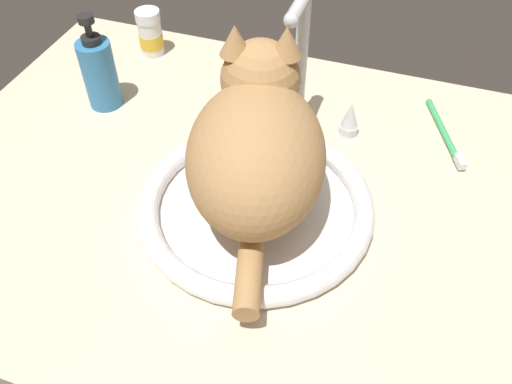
{
  "coord_description": "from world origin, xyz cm",
  "views": [
    {
      "loc": [
        12.85,
        -51.42,
        60.04
      ],
      "look_at": [
        -3.21,
        -4.23,
        7.0
      ],
      "focal_mm": 37.13,
      "sensor_mm": 36.0,
      "label": 1
    }
  ],
  "objects_px": {
    "faucet": "(299,80)",
    "toothbrush": "(445,134)",
    "cat": "(257,141)",
    "sink_basin": "(256,205)",
    "pill_bottle": "(150,34)",
    "soap_pump_bottle": "(99,72)"
  },
  "relations": [
    {
      "from": "cat",
      "to": "soap_pump_bottle",
      "type": "distance_m",
      "value": 0.35
    },
    {
      "from": "sink_basin",
      "to": "pill_bottle",
      "type": "relative_size",
      "value": 3.76
    },
    {
      "from": "cat",
      "to": "sink_basin",
      "type": "bearing_deg",
      "value": -74.62
    },
    {
      "from": "faucet",
      "to": "toothbrush",
      "type": "relative_size",
      "value": 1.42
    },
    {
      "from": "cat",
      "to": "toothbrush",
      "type": "relative_size",
      "value": 2.14
    },
    {
      "from": "faucet",
      "to": "cat",
      "type": "relative_size",
      "value": 0.67
    },
    {
      "from": "sink_basin",
      "to": "pill_bottle",
      "type": "distance_m",
      "value": 0.46
    },
    {
      "from": "faucet",
      "to": "soap_pump_bottle",
      "type": "height_order",
      "value": "faucet"
    },
    {
      "from": "cat",
      "to": "pill_bottle",
      "type": "bearing_deg",
      "value": 136.18
    },
    {
      "from": "pill_bottle",
      "to": "toothbrush",
      "type": "height_order",
      "value": "pill_bottle"
    },
    {
      "from": "faucet",
      "to": "toothbrush",
      "type": "height_order",
      "value": "faucet"
    },
    {
      "from": "soap_pump_bottle",
      "to": "toothbrush",
      "type": "xyz_separation_m",
      "value": [
        0.57,
        0.1,
        -0.06
      ]
    },
    {
      "from": "cat",
      "to": "pill_bottle",
      "type": "xyz_separation_m",
      "value": [
        -0.32,
        0.31,
        -0.07
      ]
    },
    {
      "from": "cat",
      "to": "pill_bottle",
      "type": "height_order",
      "value": "cat"
    },
    {
      "from": "faucet",
      "to": "soap_pump_bottle",
      "type": "relative_size",
      "value": 1.41
    },
    {
      "from": "cat",
      "to": "pill_bottle",
      "type": "relative_size",
      "value": 3.97
    },
    {
      "from": "cat",
      "to": "soap_pump_bottle",
      "type": "xyz_separation_m",
      "value": [
        -0.32,
        0.13,
        -0.05
      ]
    },
    {
      "from": "cat",
      "to": "toothbrush",
      "type": "bearing_deg",
      "value": 43.26
    },
    {
      "from": "sink_basin",
      "to": "faucet",
      "type": "distance_m",
      "value": 0.22
    },
    {
      "from": "toothbrush",
      "to": "faucet",
      "type": "bearing_deg",
      "value": -169.32
    },
    {
      "from": "sink_basin",
      "to": "soap_pump_bottle",
      "type": "distance_m",
      "value": 0.37
    },
    {
      "from": "sink_basin",
      "to": "faucet",
      "type": "relative_size",
      "value": 1.42
    }
  ]
}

